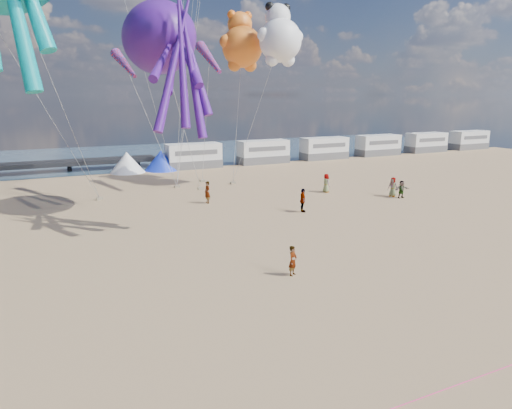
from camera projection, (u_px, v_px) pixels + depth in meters
The scene contains 27 objects.
ground at pixel (354, 317), 18.45m from camera, with size 120.00×120.00×0.00m, color tan.
water at pixel (123, 156), 66.81m from camera, with size 120.00×120.00×0.00m, color #314B5F.
motorhome_0 at pixel (194, 156), 55.76m from camera, with size 6.60×2.50×3.00m, color silver.
motorhome_1 at pixel (263, 152), 59.70m from camera, with size 6.60×2.50×3.00m, color silver.
motorhome_2 at pixel (324, 148), 63.64m from camera, with size 6.60×2.50×3.00m, color silver.
motorhome_3 at pixel (378, 145), 67.58m from camera, with size 6.60×2.50×3.00m, color silver.
motorhome_4 at pixel (426, 142), 71.51m from camera, with size 6.60×2.50×3.00m, color silver.
motorhome_5 at pixel (469, 140), 75.45m from camera, with size 6.60×2.50×3.00m, color silver.
tent_white at pixel (127, 162), 52.52m from camera, with size 4.00×4.00×2.40m, color white.
tent_blue at pixel (161, 160), 54.17m from camera, with size 4.00×4.00×2.40m, color #1933CC.
rope_line at pixel (454, 386), 14.05m from camera, with size 0.03×0.03×34.00m, color #F2338C.
standing_person at pixel (293, 261), 22.58m from camera, with size 0.56×0.36×1.52m, color tan.
beachgoer_0 at pixel (393, 187), 40.24m from camera, with size 0.62×0.41×1.70m, color #7F6659.
beachgoer_3 at pixel (303, 200), 34.81m from camera, with size 1.18×0.68×1.83m, color #7F6659.
beachgoer_4 at pixel (401, 189), 39.62m from camera, with size 0.90×0.37×1.53m, color #7F6659.
beachgoer_5 at pixel (207, 192), 37.68m from camera, with size 1.71×0.54×1.84m, color #7F6659.
beachgoer_6 at pixel (326, 183), 41.95m from camera, with size 0.62×0.41×1.71m, color #7F6659.
sandbag_a at pixel (100, 199), 39.00m from camera, with size 0.50×0.35×0.22m, color gray.
sandbag_b at pixel (200, 189), 43.21m from camera, with size 0.50×0.35×0.22m, color gray.
sandbag_c at pixel (233, 183), 45.96m from camera, with size 0.50×0.35×0.22m, color gray.
sandbag_d at pixel (202, 181), 47.12m from camera, with size 0.50×0.35×0.22m, color gray.
sandbag_e at pixel (177, 187), 44.13m from camera, with size 0.50×0.35×0.22m, color gray.
kite_octopus_purple at pixel (159, 38), 32.69m from camera, with size 4.37×10.20×11.65m, color #481484, non-canonical shape.
kite_panda at pixel (280, 41), 41.97m from camera, with size 4.76×4.48×6.71m, color white, non-canonical shape.
kite_teddy_orange at pixel (242, 47), 44.70m from camera, with size 4.83×4.55×6.82m, color orange, non-canonical shape.
windsock_mid at pixel (209, 58), 40.90m from camera, with size 1.00×6.17×6.17m, color red, non-canonical shape.
windsock_right at pixel (125, 64), 38.28m from camera, with size 0.90×4.45×4.45m, color red, non-canonical shape.
Camera 1 is at (-10.79, -13.56, 8.76)m, focal length 32.00 mm.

